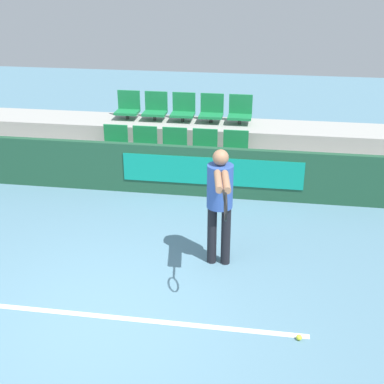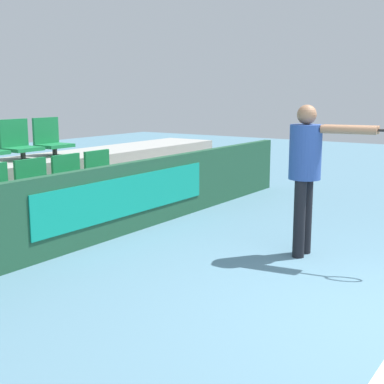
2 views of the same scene
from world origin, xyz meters
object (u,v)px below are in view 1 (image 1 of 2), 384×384
at_px(stadium_chair_0, 115,142).
at_px(stadium_chair_3, 204,147).
at_px(stadium_chair_5, 128,107).
at_px(stadium_chair_7, 183,109).
at_px(stadium_chair_9, 240,112).
at_px(stadium_chair_6, 155,108).
at_px(stadium_chair_1, 144,144).
at_px(stadium_chair_8, 211,110).
at_px(tennis_ball, 299,337).
at_px(stadium_chair_2, 174,145).
at_px(stadium_chair_4, 235,149).
at_px(tennis_player, 220,196).

xyz_separation_m(stadium_chair_0, stadium_chair_3, (1.74, 0.00, 0.00)).
bearing_deg(stadium_chair_5, stadium_chair_3, -30.76).
bearing_deg(stadium_chair_7, stadium_chair_9, 0.00).
relative_size(stadium_chair_0, stadium_chair_6, 1.00).
distance_m(stadium_chair_1, stadium_chair_5, 1.26).
height_order(stadium_chair_6, stadium_chair_9, same).
height_order(stadium_chair_1, stadium_chair_3, same).
height_order(stadium_chair_5, stadium_chair_8, same).
bearing_deg(stadium_chair_9, stadium_chair_3, -119.25).
bearing_deg(tennis_ball, stadium_chair_0, 127.29).
bearing_deg(stadium_chair_7, stadium_chair_8, 0.00).
bearing_deg(stadium_chair_9, stadium_chair_2, -138.24).
xyz_separation_m(stadium_chair_3, tennis_ball, (1.69, -4.50, -0.64)).
bearing_deg(stadium_chair_7, stadium_chair_4, -41.76).
height_order(stadium_chair_3, stadium_chair_7, stadium_chair_7).
xyz_separation_m(stadium_chair_3, stadium_chair_5, (-1.74, 1.04, 0.43)).
relative_size(stadium_chair_2, stadium_chair_6, 1.00).
height_order(stadium_chair_7, stadium_chair_8, same).
bearing_deg(stadium_chair_1, stadium_chair_0, 180.00).
bearing_deg(stadium_chair_3, tennis_ball, -69.44).
relative_size(stadium_chair_2, tennis_player, 0.34).
bearing_deg(stadium_chair_9, tennis_player, -89.42).
relative_size(stadium_chair_0, stadium_chair_2, 1.00).
distance_m(stadium_chair_2, tennis_ball, 5.08).
xyz_separation_m(stadium_chair_1, tennis_player, (1.78, -3.04, 0.37)).
relative_size(stadium_chair_0, stadium_chair_1, 1.00).
bearing_deg(stadium_chair_8, stadium_chair_7, 180.00).
bearing_deg(stadium_chair_5, stadium_chair_2, -41.76).
distance_m(stadium_chair_3, stadium_chair_6, 1.61).
bearing_deg(stadium_chair_6, stadium_chair_8, 0.00).
distance_m(stadium_chair_2, stadium_chair_8, 1.26).
relative_size(stadium_chair_7, stadium_chair_9, 1.00).
distance_m(stadium_chair_4, tennis_player, 3.06).
bearing_deg(stadium_chair_5, stadium_chair_1, -60.75).
distance_m(stadium_chair_0, stadium_chair_8, 2.07).
distance_m(tennis_player, tennis_ball, 2.07).
height_order(stadium_chair_0, stadium_chair_3, same).
relative_size(stadium_chair_9, tennis_player, 0.34).
height_order(stadium_chair_8, tennis_player, tennis_player).
bearing_deg(stadium_chair_0, stadium_chair_2, 0.00).
height_order(stadium_chair_1, stadium_chair_8, stadium_chair_8).
height_order(stadium_chair_7, tennis_player, tennis_player).
relative_size(stadium_chair_2, stadium_chair_7, 1.00).
bearing_deg(stadium_chair_6, stadium_chair_4, -30.76).
xyz_separation_m(stadium_chair_2, tennis_player, (1.20, -3.04, 0.37)).
bearing_deg(stadium_chair_1, stadium_chair_8, 41.76).
bearing_deg(stadium_chair_4, tennis_player, -89.23).
relative_size(stadium_chair_1, stadium_chair_2, 1.00).
bearing_deg(stadium_chair_5, tennis_player, -59.93).
xyz_separation_m(stadium_chair_1, stadium_chair_5, (-0.58, 1.04, 0.43)).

